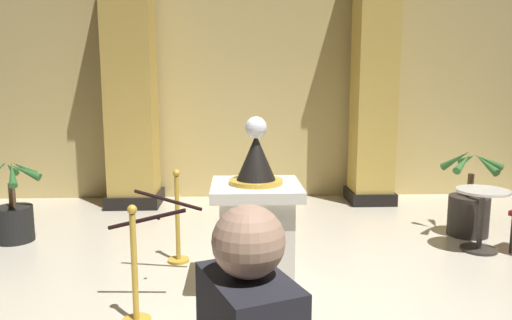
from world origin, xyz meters
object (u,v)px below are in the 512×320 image
cafe_table (481,212)px  potted_palm_right (469,208)px  pedestal_clock (256,225)px  potted_palm_left (14,213)px  stanchion_far (135,283)px  stanchion_near (178,230)px

cafe_table → potted_palm_right: bearing=75.8°
pedestal_clock → potted_palm_left: bearing=151.8°
stanchion_far → potted_palm_right: size_ratio=0.87×
pedestal_clock → stanchion_near: pedestal_clock is taller
potted_palm_right → cafe_table: potted_palm_right is taller
stanchion_near → cafe_table: size_ratio=1.41×
potted_palm_right → stanchion_near: bearing=-167.8°
potted_palm_left → cafe_table: bearing=-6.0°
pedestal_clock → potted_palm_right: (2.85, 1.59, -0.29)m
potted_palm_left → pedestal_clock: bearing=-28.2°
cafe_table → stanchion_far: bearing=-157.0°
potted_palm_left → potted_palm_right: 5.82m
stanchion_near → cafe_table: stanchion_near is taller
stanchion_far → cafe_table: bearing=23.0°
potted_palm_right → stanchion_far: bearing=-150.6°
potted_palm_right → cafe_table: bearing=-104.2°
stanchion_near → pedestal_clock: bearing=-43.6°
stanchion_far → cafe_table: (3.72, 1.58, 0.12)m
stanchion_near → stanchion_far: (-0.19, -1.38, -0.02)m
potted_palm_left → potted_palm_right: bearing=0.0°
pedestal_clock → stanchion_near: size_ratio=1.60×
stanchion_near → potted_palm_left: (-2.14, 0.80, -0.00)m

